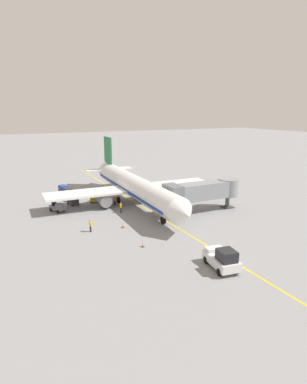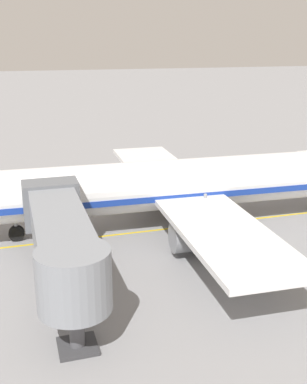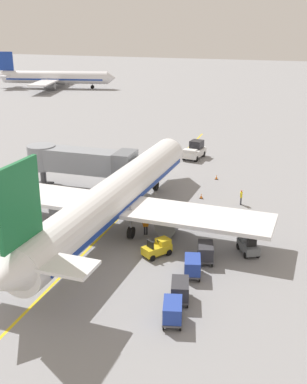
{
  "view_description": "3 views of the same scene",
  "coord_description": "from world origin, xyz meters",
  "views": [
    {
      "loc": [
        22.4,
        48.62,
        15.89
      ],
      "look_at": [
        -0.6,
        3.45,
        3.18
      ],
      "focal_mm": 30.35,
      "sensor_mm": 36.0,
      "label": 1
    },
    {
      "loc": [
        -31.63,
        9.46,
        13.56
      ],
      "look_at": [
        0.95,
        -0.38,
        2.69
      ],
      "focal_mm": 44.73,
      "sensor_mm": 36.0,
      "label": 2
    },
    {
      "loc": [
        17.12,
        -41.24,
        19.19
      ],
      "look_at": [
        3.58,
        0.82,
        3.09
      ],
      "focal_mm": 44.87,
      "sensor_mm": 36.0,
      "label": 3
    }
  ],
  "objects": [
    {
      "name": "parked_airliner",
      "position": [
        0.58,
        -1.78,
        3.19
      ],
      "size": [
        30.18,
        37.3,
        10.63
      ],
      "color": "white",
      "rests_on": "ground"
    },
    {
      "name": "baggage_tug_lead",
      "position": [
        6.2,
        -6.16,
        0.71
      ],
      "size": [
        2.44,
        2.73,
        1.62
      ],
      "color": "gold",
      "rests_on": "ground"
    },
    {
      "name": "baggage_tug_trailing",
      "position": [
        13.46,
        -3.27,
        0.71
      ],
      "size": [
        2.25,
        2.77,
        1.62
      ],
      "color": "slate",
      "rests_on": "ground"
    },
    {
      "name": "safety_cone_nose_right",
      "position": [
        6.76,
        8.52,
        0.29
      ],
      "size": [
        0.36,
        0.36,
        0.59
      ],
      "color": "black",
      "rests_on": "ground"
    },
    {
      "name": "ground_crew_loader",
      "position": [
        4.5,
        1.96,
        0.95
      ],
      "size": [
        0.26,
        0.73,
        1.69
      ],
      "color": "#232328",
      "rests_on": "ground"
    },
    {
      "name": "baggage_cart_third_in_train",
      "position": [
        9.81,
        -12.34,
        0.95
      ],
      "size": [
        1.78,
        2.98,
        1.58
      ],
      "color": "#4C4C51",
      "rests_on": "ground"
    },
    {
      "name": "jet_bridge",
      "position": [
        -7.52,
        7.37,
        3.45
      ],
      "size": [
        13.35,
        3.5,
        4.98
      ],
      "color": "gray",
      "rests_on": "ground"
    },
    {
      "name": "baggage_cart_front",
      "position": [
        10.3,
        -5.96,
        0.95
      ],
      "size": [
        1.78,
        2.98,
        1.58
      ],
      "color": "#4C4C51",
      "rests_on": "ground"
    },
    {
      "name": "safety_cone_nose_left",
      "position": [
        7.11,
        15.77,
        0.29
      ],
      "size": [
        0.36,
        0.36,
        0.59
      ],
      "color": "black",
      "rests_on": "ground"
    },
    {
      "name": "ground_plane",
      "position": [
        0.0,
        0.0,
        0.0
      ],
      "size": [
        400.0,
        400.0,
        0.0
      ],
      "primitive_type": "plane",
      "color": "gray"
    },
    {
      "name": "pushback_tractor",
      "position": [
        2.18,
        24.49,
        1.1
      ],
      "size": [
        2.83,
        4.68,
        2.4
      ],
      "color": "silver",
      "rests_on": "ground"
    },
    {
      "name": "ground_crew_wing_walker",
      "position": [
        11.27,
        8.0,
        0.95
      ],
      "size": [
        0.29,
        0.73,
        1.69
      ],
      "color": "#232328",
      "rests_on": "ground"
    },
    {
      "name": "ground_crew_marshaller",
      "position": [
        3.88,
        -2.48,
        0.95
      ],
      "size": [
        0.7,
        0.37,
        1.69
      ],
      "color": "#232328",
      "rests_on": "ground"
    },
    {
      "name": "baggage_cart_second_in_train",
      "position": [
        9.83,
        -8.65,
        0.95
      ],
      "size": [
        1.78,
        2.98,
        1.58
      ],
      "color": "#4C4C51",
      "rests_on": "ground"
    },
    {
      "name": "baggage_cart_tail_end",
      "position": [
        10.01,
        -15.03,
        0.95
      ],
      "size": [
        1.78,
        2.98,
        1.58
      ],
      "color": "#4C4C51",
      "rests_on": "ground"
    },
    {
      "name": "gate_lead_in_line",
      "position": [
        0.0,
        0.0,
        0.0
      ],
      "size": [
        0.24,
        80.0,
        0.01
      ],
      "primitive_type": "cube",
      "color": "gold",
      "rests_on": "ground"
    }
  ]
}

